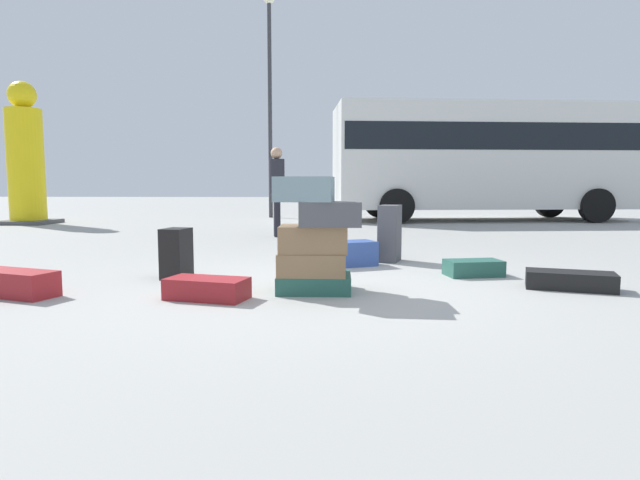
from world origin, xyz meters
The scene contains 13 objects.
ground_plane centered at (0.00, 0.00, 0.00)m, with size 80.00×80.00×0.00m, color #9E9E99.
suitcase_tower centered at (-0.10, -0.13, 0.47)m, with size 0.78×0.57×1.05m.
suitcase_maroon_upright_blue centered at (-2.76, -0.42, 0.11)m, with size 0.80×0.31×0.23m, color maroon.
suitcase_maroon_right_side centered at (-1.01, -0.47, 0.09)m, with size 0.69×0.34×0.18m, color maroon.
suitcase_navy_foreground_near centered at (0.22, 1.50, 0.15)m, with size 0.65×0.36×0.30m, color #334F99.
suitcase_black_behind_tower centered at (-1.59, 0.51, 0.27)m, with size 0.24×0.31×0.53m, color black.
suitcase_charcoal_left_side centered at (0.75, 1.92, 0.36)m, with size 0.24×0.39×0.73m, color #4C4C51.
suitcase_teal_foreground_far centered at (1.57, 0.84, 0.09)m, with size 0.59×0.33×0.17m, color #26594C.
suitcase_black_white_trunk centered at (2.31, 0.13, 0.08)m, with size 0.78×0.34×0.17m, color black.
person_bearded_onlooker centered at (-1.13, 5.17, 1.01)m, with size 0.30×0.34×1.70m.
yellow_dummy_statue centered at (-7.90, 8.22, 1.57)m, with size 1.21×1.21×3.56m.
parked_bus centered at (3.99, 10.28, 1.83)m, with size 8.40×3.43×3.15m.
lamp_post centered at (-2.10, 11.23, 4.29)m, with size 0.36×0.36×6.66m.
Camera 1 is at (0.18, -4.93, 0.98)m, focal length 29.80 mm.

